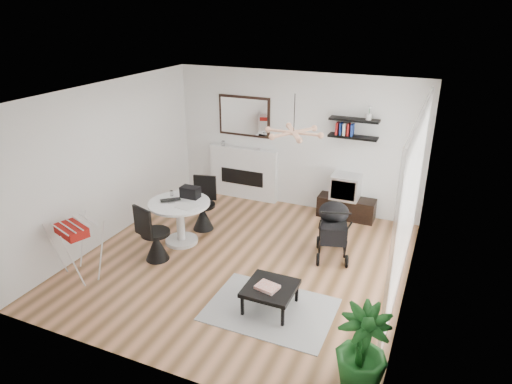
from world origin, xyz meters
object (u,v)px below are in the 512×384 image
at_px(fireplace, 244,167).
at_px(dining_table, 180,216).
at_px(potted_plant, 362,349).
at_px(crt_tv, 346,187).
at_px(drying_rack, 78,249).
at_px(stroller, 333,232).
at_px(tv_console, 346,208).
at_px(coffee_table, 270,289).

xyz_separation_m(fireplace, dining_table, (-0.15, -2.25, -0.18)).
distance_m(fireplace, potted_plant, 5.41).
xyz_separation_m(fireplace, potted_plant, (3.35, -4.25, -0.18)).
relative_size(crt_tv, drying_rack, 0.59).
distance_m(crt_tv, potted_plant, 4.28).
relative_size(fireplace, drying_rack, 2.40).
xyz_separation_m(stroller, potted_plant, (0.99, -2.62, 0.07)).
bearing_deg(dining_table, stroller, 13.87).
bearing_deg(fireplace, potted_plant, -51.75).
xyz_separation_m(crt_tv, potted_plant, (1.15, -4.12, -0.14)).
xyz_separation_m(fireplace, drying_rack, (-0.98, -3.77, -0.21)).
height_order(tv_console, dining_table, dining_table).
distance_m(stroller, coffee_table, 1.79).
height_order(fireplace, potted_plant, fireplace).
relative_size(fireplace, crt_tv, 4.07).
xyz_separation_m(tv_console, stroller, (0.12, -1.51, 0.23)).
xyz_separation_m(crt_tv, dining_table, (-2.35, -2.12, -0.14)).
distance_m(tv_console, stroller, 1.53).
relative_size(stroller, coffee_table, 1.50).
bearing_deg(coffee_table, potted_plant, -32.36).
height_order(crt_tv, dining_table, crt_tv).
relative_size(fireplace, coffee_table, 3.23).
bearing_deg(crt_tv, tv_console, 4.16).
height_order(crt_tv, potted_plant, potted_plant).
bearing_deg(potted_plant, tv_console, 105.00).
bearing_deg(crt_tv, fireplace, 176.69).
xyz_separation_m(tv_console, coffee_table, (-0.28, -3.25, 0.11)).
relative_size(tv_console, crt_tv, 2.05).
xyz_separation_m(crt_tv, drying_rack, (-3.18, -3.64, -0.17)).
bearing_deg(fireplace, coffee_table, -59.81).
height_order(crt_tv, coffee_table, crt_tv).
height_order(crt_tv, drying_rack, drying_rack).
height_order(crt_tv, stroller, stroller).
distance_m(crt_tv, drying_rack, 4.83).
xyz_separation_m(tv_console, drying_rack, (-3.22, -3.64, 0.27)).
distance_m(tv_console, potted_plant, 4.28).
xyz_separation_m(coffee_table, potted_plant, (1.39, -0.88, 0.19)).
bearing_deg(coffee_table, crt_tv, 85.78).
height_order(dining_table, coffee_table, dining_table).
xyz_separation_m(tv_console, crt_tv, (-0.05, -0.00, 0.44)).
height_order(drying_rack, coffee_table, drying_rack).
bearing_deg(tv_console, crt_tv, -175.84).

